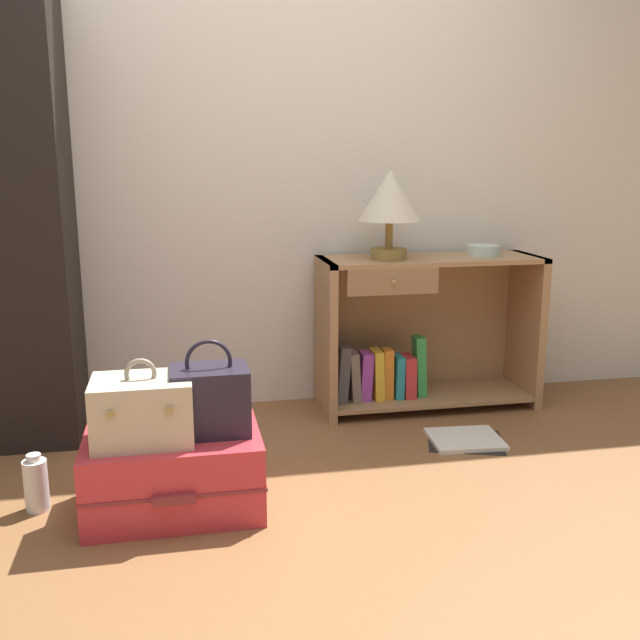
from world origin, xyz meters
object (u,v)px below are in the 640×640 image
train_case (143,410)px  handbag (210,399)px  bottle (36,484)px  suitcase_large (174,472)px  table_lamp (390,200)px  bowl (483,250)px  bookshelf (417,335)px  open_book_on_floor (465,440)px

train_case → handbag: 0.23m
bottle → suitcase_large: bearing=-10.2°
table_lamp → handbag: table_lamp is taller
bowl → suitcase_large: bowl is taller
table_lamp → suitcase_large: (-1.02, -0.83, -0.89)m
table_lamp → bowl: 0.55m
suitcase_large → train_case: (-0.09, -0.04, 0.25)m
suitcase_large → train_case: size_ratio=1.85×
bowl → bottle: 2.23m
bookshelf → bowl: bowl is taller
bookshelf → train_case: 1.58m
handbag → bottle: 0.68m
table_lamp → train_case: bearing=-141.8°
bookshelf → table_lamp: bearing=-165.1°
handbag → table_lamp: bearing=43.3°
bookshelf → bottle: bookshelf is taller
bookshelf → train_case: (-1.28, -0.92, 0.03)m
suitcase_large → bowl: bearing=29.7°
handbag → bottle: bearing=172.1°
bowl → handbag: 1.66m
open_book_on_floor → bowl: bearing=61.9°
handbag → bottle: handbag is taller
table_lamp → open_book_on_floor: 1.14m
table_lamp → train_case: 1.55m
bookshelf → train_case: bearing=-144.3°
bowl → train_case: size_ratio=0.47×
handbag → bottle: (-0.61, 0.08, -0.30)m
bowl → open_book_on_floor: bowl is taller
table_lamp → open_book_on_floor: table_lamp is taller
suitcase_large → handbag: 0.29m
table_lamp → train_case: table_lamp is taller
table_lamp → open_book_on_floor: size_ratio=1.05×
bottle → open_book_on_floor: (1.72, 0.29, -0.09)m
bowl → handbag: bearing=-148.0°
suitcase_large → handbag: (0.13, 0.00, 0.26)m
table_lamp → suitcase_large: bearing=-140.7°
open_book_on_floor → bottle: bearing=-170.4°
bookshelf → table_lamp: 0.69m
table_lamp → bottle: 1.91m
handbag → bottle: size_ratio=1.60×
bookshelf → suitcase_large: (-1.19, -0.88, -0.22)m
train_case → bookshelf: bearing=35.7°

